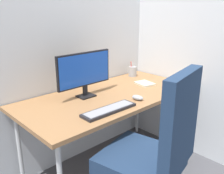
# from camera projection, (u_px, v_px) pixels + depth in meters

# --- Properties ---
(ground_plane) EXTENTS (8.00, 8.00, 0.00)m
(ground_plane) POSITION_uv_depth(u_px,v_px,m) (111.00, 167.00, 2.43)
(ground_plane) COLOR #4C4C51
(wall_back) EXTENTS (3.08, 0.04, 2.80)m
(wall_back) POSITION_uv_depth(u_px,v_px,m) (79.00, 17.00, 2.29)
(wall_back) COLOR silver
(wall_back) RESTS_ON ground_plane
(wall_side_right) EXTENTS (0.04, 2.22, 2.80)m
(wall_side_right) POSITION_uv_depth(u_px,v_px,m) (189.00, 16.00, 2.41)
(wall_side_right) COLOR silver
(wall_side_right) RESTS_ON ground_plane
(desk) EXTENTS (1.63, 0.78, 0.75)m
(desk) POSITION_uv_depth(u_px,v_px,m) (111.00, 99.00, 2.21)
(desk) COLOR #996B42
(desk) RESTS_ON ground_plane
(office_chair) EXTENTS (0.60, 0.61, 1.15)m
(office_chair) POSITION_uv_depth(u_px,v_px,m) (154.00, 152.00, 1.59)
(office_chair) COLOR black
(office_chair) RESTS_ON ground_plane
(monitor) EXTENTS (0.53, 0.12, 0.38)m
(monitor) POSITION_uv_depth(u_px,v_px,m) (85.00, 71.00, 2.08)
(monitor) COLOR black
(monitor) RESTS_ON desk
(keyboard) EXTENTS (0.45, 0.13, 0.02)m
(keyboard) POSITION_uv_depth(u_px,v_px,m) (109.00, 110.00, 1.84)
(keyboard) COLOR black
(keyboard) RESTS_ON desk
(mouse) EXTENTS (0.08, 0.11, 0.04)m
(mouse) POSITION_uv_depth(u_px,v_px,m) (138.00, 98.00, 2.06)
(mouse) COLOR #9EA0A5
(mouse) RESTS_ON desk
(pen_holder) EXTENTS (0.09, 0.09, 0.17)m
(pen_holder) POSITION_uv_depth(u_px,v_px,m) (133.00, 71.00, 2.76)
(pen_holder) COLOR #9EA0A5
(pen_holder) RESTS_ON desk
(notebook) EXTENTS (0.17, 0.20, 0.02)m
(notebook) POSITION_uv_depth(u_px,v_px,m) (145.00, 84.00, 2.48)
(notebook) COLOR beige
(notebook) RESTS_ON desk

